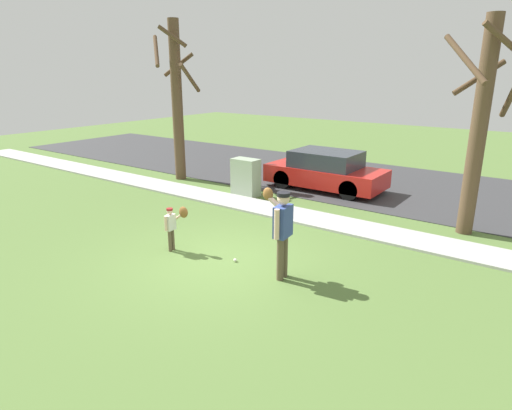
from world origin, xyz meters
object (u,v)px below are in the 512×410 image
utility_cabinet (246,177)px  parked_hatchback_red (326,171)px  street_tree_near (480,123)px  person_child (174,222)px  street_tree_far (177,98)px  person_adult (281,225)px  baseball (235,260)px

utility_cabinet → parked_hatchback_red: parked_hatchback_red is taller
street_tree_near → parked_hatchback_red: (-4.83, 1.73, -2.09)m
person_child → street_tree_far: (-4.96, 5.08, 2.32)m
person_adult → baseball: (-1.18, 0.04, -1.06)m
parked_hatchback_red → person_child: bearing=-92.1°
person_adult → utility_cabinet: person_adult is taller
person_adult → street_tree_near: street_tree_near is taller
baseball → parked_hatchback_red: parked_hatchback_red is taller
person_child → street_tree_near: size_ratio=0.20×
person_child → utility_cabinet: 4.86m
utility_cabinet → street_tree_near: size_ratio=0.24×
person_child → street_tree_far: bearing=128.0°
person_adult → street_tree_far: 9.22m
street_tree_near → street_tree_far: (-10.04, -0.05, 0.26)m
utility_cabinet → street_tree_near: 6.93m
parked_hatchback_red → baseball: bearing=-79.2°
person_child → baseball: size_ratio=14.17×
street_tree_near → parked_hatchback_red: bearing=160.3°
person_adult → parked_hatchback_red: bearing=-76.1°
person_adult → person_child: 2.72m
person_adult → utility_cabinet: bearing=-52.5°
person_adult → street_tree_far: size_ratio=0.31×
person_adult → street_tree_far: bearing=-38.5°
person_adult → baseball: person_adult is taller
parked_hatchback_red → street_tree_far: bearing=-161.2°
baseball → street_tree_near: (3.59, 4.81, 2.71)m
person_adult → person_child: person_adult is taller
person_adult → baseball: size_ratio=23.70×
person_adult → person_child: bearing=-0.5°
person_adult → baseball: bearing=-8.3°
person_child → street_tree_near: 7.50m
street_tree_near → parked_hatchback_red: 5.54m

